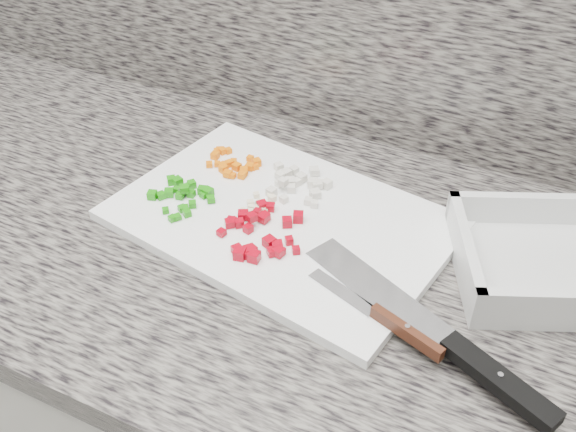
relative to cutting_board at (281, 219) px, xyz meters
The scene contains 11 objects.
cabinet 0.48m from the cutting_board, 126.12° to the right, with size 3.92×0.62×0.86m, color beige.
countertop 0.05m from the cutting_board, 126.12° to the right, with size 3.96×0.64×0.04m, color #6A655D.
cutting_board is the anchor object (origin of this frame).
carrot_pile 0.14m from the cutting_board, 147.76° to the left, with size 0.09×0.07×0.01m.
onion_pile 0.07m from the cutting_board, 92.74° to the left, with size 0.10×0.10×0.02m.
green_pepper_pile 0.15m from the cutting_board, behind, with size 0.10×0.09×0.02m.
red_pepper_pile 0.06m from the cutting_board, 96.91° to the right, with size 0.12×0.12×0.02m.
garlic_pile 0.04m from the cutting_board, behind, with size 0.04×0.06×0.01m.
chef_knife 0.30m from the cutting_board, 25.66° to the right, with size 0.33×0.18×0.02m.
paring_knife 0.24m from the cutting_board, 32.55° to the right, with size 0.18×0.08×0.02m.
tray 0.37m from the cutting_board, ahead, with size 0.32×0.29×0.06m.
Camera 1 is at (0.33, 0.86, 1.47)m, focal length 40.00 mm.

